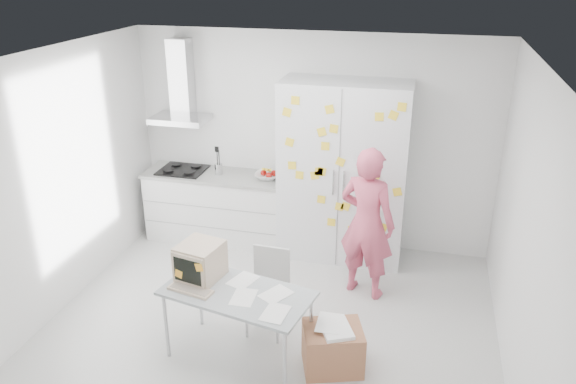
% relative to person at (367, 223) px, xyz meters
% --- Properties ---
extents(floor, '(4.50, 4.00, 0.02)m').
position_rel_person_xyz_m(floor, '(-0.84, -0.87, -0.87)').
color(floor, silver).
rests_on(floor, ground).
extents(walls, '(4.52, 4.01, 2.70)m').
position_rel_person_xyz_m(walls, '(-0.84, -0.15, 0.49)').
color(walls, white).
rests_on(walls, ground).
extents(ceiling, '(4.50, 4.00, 0.02)m').
position_rel_person_xyz_m(ceiling, '(-0.84, -0.87, 1.84)').
color(ceiling, white).
rests_on(ceiling, walls).
extents(counter_run, '(1.84, 0.63, 1.28)m').
position_rel_person_xyz_m(counter_run, '(-2.04, 0.83, -0.38)').
color(counter_run, white).
rests_on(counter_run, ground).
extents(range_hood, '(0.70, 0.48, 1.01)m').
position_rel_person_xyz_m(range_hood, '(-2.49, 0.97, 1.10)').
color(range_hood, silver).
rests_on(range_hood, walls).
extents(tall_cabinet, '(1.50, 0.68, 2.20)m').
position_rel_person_xyz_m(tall_cabinet, '(-0.39, 0.81, 0.24)').
color(tall_cabinet, silver).
rests_on(tall_cabinet, ground).
extents(person, '(0.72, 0.58, 1.71)m').
position_rel_person_xyz_m(person, '(0.00, 0.00, 0.00)').
color(person, '#CC4F69').
rests_on(person, ground).
extents(desk, '(1.44, 0.92, 1.06)m').
position_rel_person_xyz_m(desk, '(-1.25, -1.31, -0.05)').
color(desk, '#A0A7AA').
rests_on(desk, ground).
extents(chair, '(0.40, 0.40, 0.86)m').
position_rel_person_xyz_m(chair, '(-0.85, -0.88, -0.37)').
color(chair, '#B6B6B4').
rests_on(chair, ground).
extents(cardboard_box, '(0.63, 0.57, 0.46)m').
position_rel_person_xyz_m(cardboard_box, '(-0.12, -1.33, -0.64)').
color(cardboard_box, '#A66B48').
rests_on(cardboard_box, ground).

